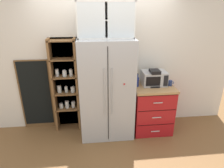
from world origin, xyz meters
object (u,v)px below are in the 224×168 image
(bottle_cobalt, at_px, (137,81))
(chalkboard_menu, at_px, (36,95))
(refrigerator, at_px, (106,89))
(bottle_green, at_px, (155,81))
(microwave, at_px, (154,78))
(mug_navy, at_px, (170,83))
(coffee_maker, at_px, (154,78))

(bottle_cobalt, height_order, chalkboard_menu, chalkboard_menu)
(refrigerator, height_order, bottle_green, refrigerator)
(bottle_cobalt, bearing_deg, bottle_green, -9.09)
(chalkboard_menu, bearing_deg, microwave, -6.37)
(refrigerator, bearing_deg, mug_navy, -0.44)
(microwave, xyz_separation_m, mug_navy, (0.29, -0.07, -0.08))
(refrigerator, bearing_deg, coffee_maker, 1.57)
(refrigerator, relative_size, bottle_cobalt, 7.20)
(microwave, relative_size, chalkboard_menu, 0.32)
(refrigerator, relative_size, chalkboard_menu, 1.30)
(refrigerator, xyz_separation_m, microwave, (0.88, 0.07, 0.15))
(chalkboard_menu, bearing_deg, coffee_maker, -7.49)
(refrigerator, relative_size, mug_navy, 16.16)
(microwave, height_order, coffee_maker, coffee_maker)
(mug_navy, bearing_deg, bottle_cobalt, 177.73)
(microwave, relative_size, bottle_cobalt, 1.76)
(bottle_cobalt, distance_m, bottle_green, 0.31)
(coffee_maker, distance_m, chalkboard_menu, 2.25)
(coffee_maker, bearing_deg, bottle_cobalt, -178.41)
(mug_navy, distance_m, bottle_cobalt, 0.62)
(coffee_maker, xyz_separation_m, mug_navy, (0.31, -0.03, -0.11))
(microwave, bearing_deg, bottle_green, -98.41)
(microwave, height_order, mug_navy, microwave)
(mug_navy, height_order, bottle_cobalt, bottle_cobalt)
(microwave, distance_m, chalkboard_menu, 2.25)
(mug_navy, xyz_separation_m, bottle_green, (-0.31, -0.02, 0.06))
(refrigerator, xyz_separation_m, chalkboard_menu, (-1.33, 0.31, -0.20))
(refrigerator, bearing_deg, microwave, 4.26)
(bottle_cobalt, bearing_deg, microwave, 8.98)
(bottle_green, relative_size, chalkboard_menu, 0.17)
(bottle_green, bearing_deg, refrigerator, 177.78)
(coffee_maker, height_order, mug_navy, coffee_maker)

